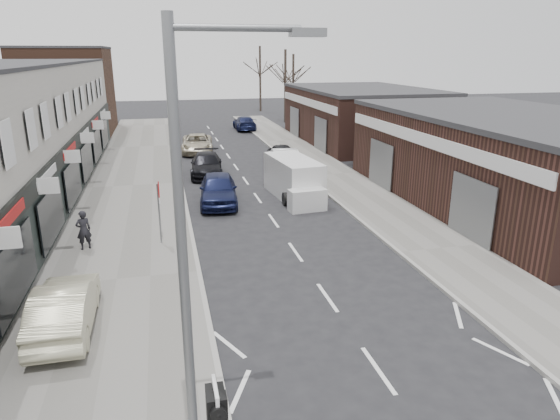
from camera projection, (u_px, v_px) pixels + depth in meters
pavement_left at (133, 186)px, 29.57m from camera, size 5.50×64.00×0.12m
pavement_right at (333, 175)px, 32.32m from camera, size 3.50×64.00×0.12m
brick_block_far at (67, 92)px, 48.24m from camera, size 8.00×10.00×8.00m
right_unit_near at (509, 162)px, 25.72m from camera, size 10.00×18.00×4.50m
right_unit_far at (361, 116)px, 44.28m from camera, size 10.00×16.00×4.50m
tree_far_a at (285, 122)px, 57.18m from camera, size 3.60×3.60×8.00m
tree_far_b at (293, 116)px, 63.30m from camera, size 3.60×3.60×7.50m
tree_far_c at (261, 111)px, 68.20m from camera, size 3.60×3.60×8.50m
street_lamp at (195, 259)px, 7.53m from camera, size 2.23×0.22×8.00m
warning_sign at (159, 194)px, 19.99m from camera, size 0.12×0.80×2.70m
white_van at (294, 180)px, 27.20m from camera, size 2.38×5.63×2.13m
sedan_on_pavement at (65, 307)px, 13.93m from camera, size 1.51×4.23×1.39m
pedestrian at (84, 230)px, 19.69m from camera, size 0.68×0.58×1.60m
parked_car_left_a at (218, 189)px, 26.07m from camera, size 2.37×4.87×1.60m
parked_car_left_b at (206, 165)px, 32.24m from camera, size 2.43×5.02×1.41m
parked_car_left_c at (197, 144)px, 39.62m from camera, size 2.82×5.35×1.43m
parked_car_right_a at (284, 159)px, 33.40m from camera, size 2.10×4.89×1.57m
parked_car_right_b at (281, 153)px, 36.32m from camera, size 1.65×3.95×1.34m
parked_car_right_c at (244, 123)px, 51.39m from camera, size 2.07×4.90×1.41m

